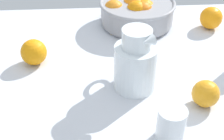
{
  "coord_description": "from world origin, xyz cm",
  "views": [
    {
      "loc": [
        -3.72,
        -74.36,
        58.13
      ],
      "look_at": [
        1.04,
        -0.84,
        4.32
      ],
      "focal_mm": 52.55,
      "sensor_mm": 36.0,
      "label": 1
    }
  ],
  "objects_px": {
    "juice_glass": "(171,126)",
    "loose_orange_3": "(206,94)",
    "loose_orange_4": "(211,18)",
    "fruit_bowl": "(136,11)",
    "juice_pitcher": "(135,66)",
    "loose_orange_1": "(34,52)"
  },
  "relations": [
    {
      "from": "juice_glass",
      "to": "loose_orange_3",
      "type": "relative_size",
      "value": 1.21
    },
    {
      "from": "loose_orange_4",
      "to": "fruit_bowl",
      "type": "bearing_deg",
      "value": 170.83
    },
    {
      "from": "loose_orange_3",
      "to": "loose_orange_4",
      "type": "bearing_deg",
      "value": 70.83
    },
    {
      "from": "juice_pitcher",
      "to": "juice_glass",
      "type": "relative_size",
      "value": 2.16
    },
    {
      "from": "loose_orange_1",
      "to": "fruit_bowl",
      "type": "bearing_deg",
      "value": 33.8
    },
    {
      "from": "juice_pitcher",
      "to": "loose_orange_4",
      "type": "relative_size",
      "value": 2.34
    },
    {
      "from": "juice_pitcher",
      "to": "loose_orange_1",
      "type": "height_order",
      "value": "juice_pitcher"
    },
    {
      "from": "fruit_bowl",
      "to": "loose_orange_1",
      "type": "distance_m",
      "value": 0.41
    },
    {
      "from": "juice_glass",
      "to": "loose_orange_1",
      "type": "distance_m",
      "value": 0.48
    },
    {
      "from": "juice_pitcher",
      "to": "loose_orange_3",
      "type": "distance_m",
      "value": 0.2
    },
    {
      "from": "loose_orange_4",
      "to": "juice_pitcher",
      "type": "bearing_deg",
      "value": -134.63
    },
    {
      "from": "juice_glass",
      "to": "loose_orange_4",
      "type": "bearing_deg",
      "value": 63.7
    },
    {
      "from": "juice_pitcher",
      "to": "loose_orange_1",
      "type": "relative_size",
      "value": 2.36
    },
    {
      "from": "juice_glass",
      "to": "juice_pitcher",
      "type": "bearing_deg",
      "value": 106.55
    },
    {
      "from": "fruit_bowl",
      "to": "juice_glass",
      "type": "relative_size",
      "value": 3.18
    },
    {
      "from": "juice_glass",
      "to": "loose_orange_4",
      "type": "height_order",
      "value": "juice_glass"
    },
    {
      "from": "juice_glass",
      "to": "loose_orange_1",
      "type": "xyz_separation_m",
      "value": [
        -0.35,
        0.33,
        0.0
      ]
    },
    {
      "from": "fruit_bowl",
      "to": "loose_orange_1",
      "type": "xyz_separation_m",
      "value": [
        -0.34,
        -0.23,
        -0.01
      ]
    },
    {
      "from": "fruit_bowl",
      "to": "loose_orange_3",
      "type": "bearing_deg",
      "value": -74.64
    },
    {
      "from": "juice_pitcher",
      "to": "juice_glass",
      "type": "distance_m",
      "value": 0.21
    },
    {
      "from": "loose_orange_3",
      "to": "juice_glass",
      "type": "bearing_deg",
      "value": -136.04
    },
    {
      "from": "loose_orange_4",
      "to": "loose_orange_3",
      "type": "bearing_deg",
      "value": -109.17
    }
  ]
}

